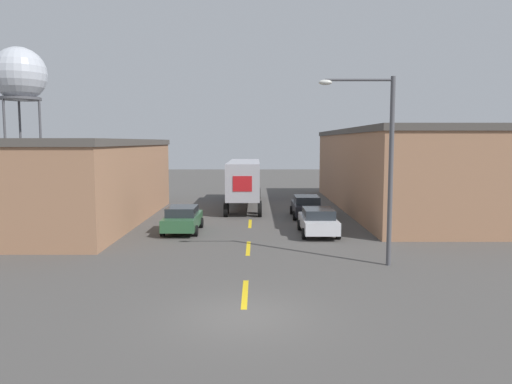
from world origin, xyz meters
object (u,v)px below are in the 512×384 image
(street_lamp, at_px, (383,156))
(parked_car_right_far, at_px, (308,206))
(parked_car_right_mid, at_px, (319,221))
(water_tower, at_px, (21,75))
(parked_car_left_far, at_px, (184,219))
(semi_truck, at_px, (246,179))

(street_lamp, bearing_deg, parked_car_right_far, 97.28)
(parked_car_right_far, bearing_deg, parked_car_right_mid, -90.00)
(water_tower, bearing_deg, street_lamp, -49.61)
(parked_car_right_far, relative_size, water_tower, 0.28)
(parked_car_left_far, distance_m, parked_car_right_far, 9.66)
(parked_car_right_mid, height_order, water_tower, water_tower)
(parked_car_left_far, height_order, parked_car_right_far, same)
(semi_truck, relative_size, parked_car_left_far, 3.00)
(semi_truck, height_order, parked_car_left_far, semi_truck)
(parked_car_right_far, distance_m, parked_car_right_mid, 6.54)
(parked_car_right_far, height_order, street_lamp, street_lamp)
(street_lamp, bearing_deg, semi_truck, 107.50)
(semi_truck, distance_m, parked_car_right_mid, 13.45)
(semi_truck, height_order, parked_car_right_mid, semi_truck)
(semi_truck, bearing_deg, parked_car_left_far, -105.97)
(parked_car_left_far, distance_m, street_lamp, 12.98)
(parked_car_right_mid, height_order, street_lamp, street_lamp)
(parked_car_right_mid, xyz_separation_m, water_tower, (-31.53, 32.07, 12.28))
(water_tower, xyz_separation_m, street_lamp, (33.26, -39.10, -8.38))
(parked_car_left_far, bearing_deg, parked_car_right_far, 36.04)
(street_lamp, bearing_deg, parked_car_left_far, 140.43)
(water_tower, bearing_deg, parked_car_left_far, -52.77)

